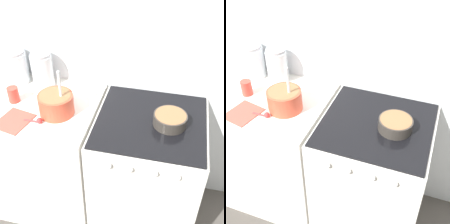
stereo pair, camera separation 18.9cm
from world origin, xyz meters
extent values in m
cube|color=silver|center=(0.00, 0.70, 1.20)|extent=(4.52, 0.05, 2.40)
cube|color=silver|center=(-0.38, 0.34, 0.46)|extent=(0.76, 0.67, 0.93)
cube|color=white|center=(0.36, 0.34, 0.46)|extent=(0.69, 0.67, 0.92)
cube|color=black|center=(0.36, 0.34, 0.92)|extent=(0.66, 0.64, 0.01)
cylinder|color=white|center=(0.17, -0.01, 0.85)|extent=(0.04, 0.02, 0.04)
cylinder|color=white|center=(0.29, -0.01, 0.85)|extent=(0.04, 0.02, 0.04)
cylinder|color=white|center=(0.43, -0.01, 0.85)|extent=(0.04, 0.02, 0.04)
cylinder|color=white|center=(0.55, -0.01, 0.85)|extent=(0.04, 0.02, 0.04)
cylinder|color=#D84C33|center=(-0.23, 0.28, 0.99)|extent=(0.22, 0.22, 0.13)
cylinder|color=#8C603D|center=(-0.23, 0.28, 1.03)|extent=(0.19, 0.19, 0.07)
cylinder|color=white|center=(-0.19, 0.28, 1.09)|extent=(0.02, 0.02, 0.29)
cylinder|color=#38332D|center=(0.47, 0.32, 0.96)|extent=(0.20, 0.20, 0.07)
cylinder|color=#8C603D|center=(0.47, 0.32, 0.97)|extent=(0.18, 0.18, 0.06)
cylinder|color=silver|center=(-0.64, 0.56, 1.04)|extent=(0.18, 0.18, 0.22)
cylinder|color=silver|center=(-0.64, 0.56, 0.99)|extent=(0.16, 0.16, 0.13)
cylinder|color=#B2B2B7|center=(-0.64, 0.56, 1.16)|extent=(0.16, 0.16, 0.02)
cylinder|color=silver|center=(-0.43, 0.56, 1.04)|extent=(0.15, 0.15, 0.23)
cylinder|color=olive|center=(-0.43, 0.56, 1.00)|extent=(0.13, 0.13, 0.14)
cylinder|color=#B2B2B7|center=(-0.43, 0.56, 1.17)|extent=(0.13, 0.13, 0.02)
cylinder|color=#CC3F33|center=(-0.55, 0.33, 0.98)|extent=(0.07, 0.07, 0.10)
cube|color=#CC4C3F|center=(-0.46, 0.14, 0.93)|extent=(0.23, 0.24, 0.01)
cylinder|color=red|center=(-0.35, 0.16, 0.93)|extent=(0.09, 0.01, 0.01)
sphere|color=red|center=(-0.30, 0.16, 0.95)|extent=(0.04, 0.04, 0.04)
camera|label=1|loc=(0.46, -1.15, 2.14)|focal=50.00mm
camera|label=2|loc=(0.64, -1.10, 2.14)|focal=50.00mm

